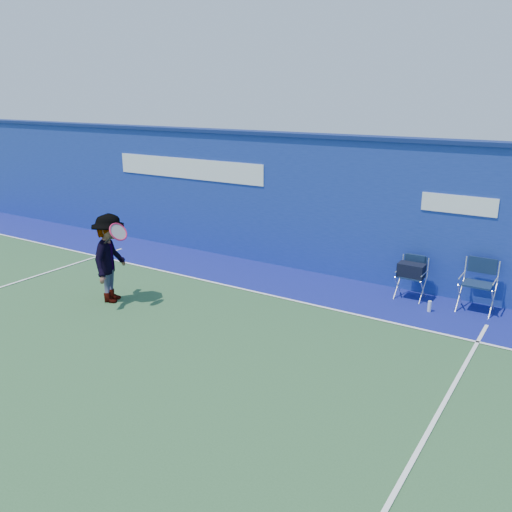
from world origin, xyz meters
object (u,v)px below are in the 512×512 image
Objects in this scene: directors_chair_left at (411,281)px; directors_chair_right at (476,295)px; water_bottle at (429,306)px; tennis_player at (110,258)px.

directors_chair_right reaches higher than directors_chair_left.
water_bottle is (0.52, -0.49, -0.26)m from directors_chair_left.
directors_chair_right is 6.97m from tennis_player.
directors_chair_left is at bearing 33.57° from tennis_player.
tennis_player reaches higher than directors_chair_left.
directors_chair_left reaches higher than water_bottle.
directors_chair_right is at bearing 28.08° from tennis_player.
directors_chair_right is 4.60× the size of water_bottle.
tennis_player is at bearing -151.92° from directors_chair_right.
directors_chair_left is at bearing -179.04° from directors_chair_right.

